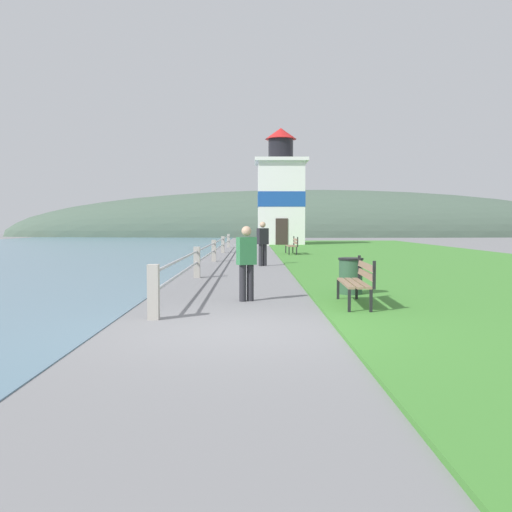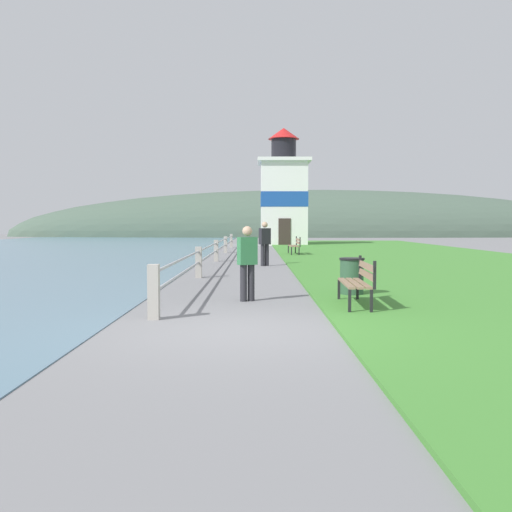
{
  "view_description": "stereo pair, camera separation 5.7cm",
  "coord_description": "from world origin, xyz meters",
  "px_view_note": "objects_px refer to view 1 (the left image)",
  "views": [
    {
      "loc": [
        0.24,
        -8.29,
        1.56
      ],
      "look_at": [
        0.38,
        14.36,
        0.3
      ],
      "focal_mm": 40.0,
      "sensor_mm": 36.0,
      "label": 1
    },
    {
      "loc": [
        0.3,
        -8.29,
        1.56
      ],
      "look_at": [
        0.38,
        14.36,
        0.3
      ],
      "focal_mm": 40.0,
      "sensor_mm": 36.0,
      "label": 2
    }
  ],
  "objects_px": {
    "park_bench_near": "(358,279)",
    "park_bench_midway": "(293,245)",
    "person_by_railing": "(263,242)",
    "lighthouse": "(281,196)",
    "person_strolling": "(246,261)",
    "trash_bin": "(351,277)"
  },
  "relations": [
    {
      "from": "park_bench_near",
      "to": "park_bench_midway",
      "type": "relative_size",
      "value": 0.93
    },
    {
      "from": "park_bench_near",
      "to": "person_by_railing",
      "type": "height_order",
      "value": "person_by_railing"
    },
    {
      "from": "park_bench_midway",
      "to": "lighthouse",
      "type": "relative_size",
      "value": 0.21
    },
    {
      "from": "park_bench_midway",
      "to": "person_strolling",
      "type": "bearing_deg",
      "value": 81.23
    },
    {
      "from": "park_bench_near",
      "to": "park_bench_midway",
      "type": "xyz_separation_m",
      "value": [
        0.08,
        18.27,
        0.0
      ]
    },
    {
      "from": "park_bench_midway",
      "to": "trash_bin",
      "type": "xyz_separation_m",
      "value": [
        0.07,
        -16.57,
        -0.12
      ]
    },
    {
      "from": "person_by_railing",
      "to": "trash_bin",
      "type": "relative_size",
      "value": 1.97
    },
    {
      "from": "lighthouse",
      "to": "person_strolling",
      "type": "height_order",
      "value": "lighthouse"
    },
    {
      "from": "park_bench_midway",
      "to": "lighthouse",
      "type": "xyz_separation_m",
      "value": [
        0.11,
        14.77,
        3.21
      ]
    },
    {
      "from": "trash_bin",
      "to": "park_bench_midway",
      "type": "bearing_deg",
      "value": 90.25
    },
    {
      "from": "person_by_railing",
      "to": "park_bench_midway",
      "type": "bearing_deg",
      "value": -42.44
    },
    {
      "from": "person_by_railing",
      "to": "person_strolling",
      "type": "bearing_deg",
      "value": 147.18
    },
    {
      "from": "person_strolling",
      "to": "person_by_railing",
      "type": "distance_m",
      "value": 9.84
    },
    {
      "from": "lighthouse",
      "to": "person_strolling",
      "type": "xyz_separation_m",
      "value": [
        -2.28,
        -32.05,
        -2.92
      ]
    },
    {
      "from": "trash_bin",
      "to": "person_by_railing",
      "type": "bearing_deg",
      "value": 100.76
    },
    {
      "from": "park_bench_near",
      "to": "trash_bin",
      "type": "relative_size",
      "value": 2.09
    },
    {
      "from": "person_strolling",
      "to": "trash_bin",
      "type": "bearing_deg",
      "value": -96.72
    },
    {
      "from": "park_bench_midway",
      "to": "trash_bin",
      "type": "height_order",
      "value": "park_bench_midway"
    },
    {
      "from": "park_bench_near",
      "to": "lighthouse",
      "type": "distance_m",
      "value": 33.2
    },
    {
      "from": "person_by_railing",
      "to": "trash_bin",
      "type": "distance_m",
      "value": 9.3
    },
    {
      "from": "person_strolling",
      "to": "person_by_railing",
      "type": "height_order",
      "value": "person_by_railing"
    },
    {
      "from": "lighthouse",
      "to": "person_by_railing",
      "type": "distance_m",
      "value": 22.47
    }
  ]
}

